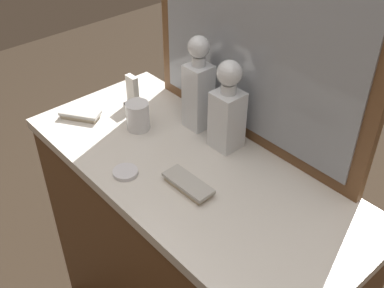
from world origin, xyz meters
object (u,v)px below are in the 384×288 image
silver_brush_far_right (188,185)px  napkin_holder (133,93)px  crystal_tumbler_front (137,117)px  silver_brush_center (81,114)px  crystal_decanter_right (227,114)px  porcelain_dish (125,172)px  crystal_decanter_rear (198,92)px

silver_brush_far_right → napkin_holder: (-0.44, 0.14, 0.03)m
crystal_tumbler_front → silver_brush_center: bearing=-149.4°
silver_brush_center → crystal_decanter_right: bearing=30.6°
silver_brush_center → porcelain_dish: 0.34m
crystal_decanter_right → silver_brush_center: crystal_decanter_right is taller
silver_brush_center → porcelain_dish: size_ratio=1.98×
crystal_decanter_right → napkin_holder: (-0.37, -0.07, -0.07)m
crystal_decanter_rear → crystal_tumbler_front: bearing=-126.1°
silver_brush_center → napkin_holder: napkin_holder is taller
crystal_decanter_rear → napkin_holder: crystal_decanter_rear is taller
crystal_decanter_right → napkin_holder: bearing=-168.8°
crystal_decanter_right → crystal_tumbler_front: 0.30m
crystal_decanter_rear → silver_brush_far_right: bearing=-47.2°
crystal_decanter_right → porcelain_dish: size_ratio=3.96×
silver_brush_far_right → crystal_decanter_rear: bearing=132.8°
crystal_decanter_rear → crystal_decanter_right: crystal_decanter_rear is taller
crystal_tumbler_front → porcelain_dish: crystal_tumbler_front is taller
napkin_holder → silver_brush_center: bearing=-106.3°
crystal_decanter_right → silver_brush_far_right: size_ratio=1.85×
crystal_decanter_right → silver_brush_far_right: 0.24m
crystal_decanter_rear → napkin_holder: bearing=-160.8°
crystal_tumbler_front → napkin_holder: (-0.12, 0.07, 0.00)m
silver_brush_far_right → napkin_holder: napkin_holder is taller
porcelain_dish → silver_brush_far_right: bearing=29.8°
napkin_holder → crystal_tumbler_front: bearing=-30.2°
porcelain_dish → crystal_decanter_right: bearing=73.4°
silver_brush_far_right → porcelain_dish: 0.19m
crystal_tumbler_front → silver_brush_far_right: size_ratio=0.60×
crystal_tumbler_front → silver_brush_far_right: crystal_tumbler_front is taller
silver_brush_center → napkin_holder: (0.05, 0.18, 0.03)m
napkin_holder → porcelain_dish: bearing=-39.5°
crystal_decanter_rear → silver_brush_far_right: crystal_decanter_rear is taller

